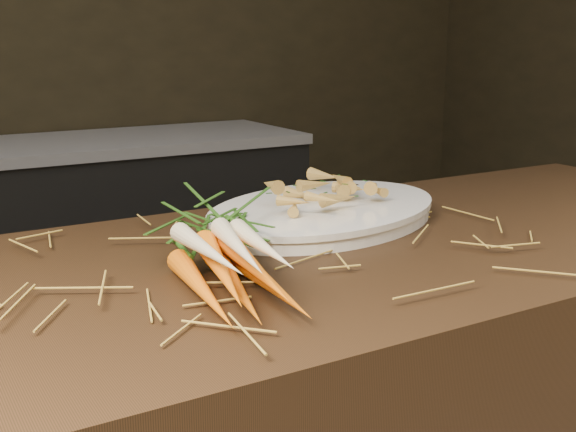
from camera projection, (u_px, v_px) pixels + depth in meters
name	position (u px, v px, depth m)	size (l,w,h in m)	color
back_counter	(77.00, 245.00, 2.87)	(1.82, 0.62, 0.84)	black
straw_bedding	(189.00, 266.00, 1.03)	(1.40, 0.60, 0.02)	#AA8B2E
root_veg_bunch	(213.00, 239.00, 1.04)	(0.23, 0.50, 0.09)	#EC5B02
serving_platter	(325.00, 214.00, 1.31)	(0.50, 0.33, 0.03)	white
roasted_veg_heap	(325.00, 192.00, 1.30)	(0.24, 0.18, 0.06)	#AD7834
serving_fork	(387.00, 192.00, 1.43)	(0.02, 0.19, 0.00)	silver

